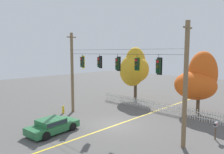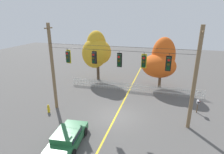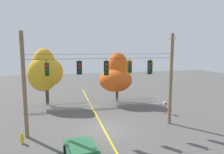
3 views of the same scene
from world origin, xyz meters
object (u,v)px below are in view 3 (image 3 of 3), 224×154
Objects in this scene: traffic_signal_eastbound_side at (47,70)px; traffic_signal_northbound_secondary at (150,67)px; roadside_mailbox at (165,104)px; traffic_signal_northbound_primary at (79,68)px; autumn_maple_near_fence at (45,71)px; autumn_maple_mid at (117,76)px; fire_hydrant at (22,138)px; parked_car at (83,153)px; traffic_signal_westbound_side at (130,67)px; traffic_signal_southbound_primary at (107,68)px.

traffic_signal_northbound_secondary is at bearing -0.00° from traffic_signal_eastbound_side.
traffic_signal_northbound_primary is at bearing -163.04° from roadside_mailbox.
traffic_signal_northbound_primary is 9.88m from autumn_maple_near_fence.
traffic_signal_northbound_primary reaches higher than roadside_mailbox.
autumn_maple_near_fence is at bearing 176.49° from autumn_maple_mid.
fire_hydrant is (-10.63, -1.09, -4.93)m from traffic_signal_northbound_secondary.
traffic_signal_northbound_primary is at bearing -122.26° from autumn_maple_mid.
roadside_mailbox reaches higher than parked_car.
roadside_mailbox is (9.65, 7.59, 0.45)m from parked_car.
fire_hydrant is (-1.92, -1.09, -4.96)m from traffic_signal_eastbound_side.
traffic_signal_southbound_primary is at bearing 179.99° from traffic_signal_westbound_side.
autumn_maple_near_fence is (-3.31, 9.23, -1.21)m from traffic_signal_northbound_primary.
fire_hydrant is at bearing -172.91° from traffic_signal_westbound_side.
traffic_signal_northbound_secondary is at bearing 36.02° from parked_car.
traffic_signal_northbound_secondary is (3.95, 0.00, -0.02)m from traffic_signal_southbound_primary.
autumn_maple_near_fence is at bearing 135.84° from traffic_signal_northbound_secondary.
traffic_signal_westbound_side is 0.93× the size of traffic_signal_northbound_secondary.
autumn_maple_mid is (1.20, 8.69, -1.96)m from traffic_signal_westbound_side.
traffic_signal_westbound_side is 0.21× the size of autumn_maple_mid.
autumn_maple_mid is (-0.71, 8.69, -1.89)m from traffic_signal_northbound_secondary.
traffic_signal_southbound_primary is 8.39m from fire_hydrant.
traffic_signal_northbound_primary and traffic_signal_westbound_side have the same top height.
parked_car is at bearing -65.37° from traffic_signal_eastbound_side.
traffic_signal_northbound_primary is 0.91× the size of traffic_signal_southbound_primary.
traffic_signal_northbound_secondary is at bearing 0.00° from traffic_signal_southbound_primary.
traffic_signal_eastbound_side is at bearing 179.98° from traffic_signal_northbound_primary.
parked_car is (2.97, -13.98, -3.61)m from autumn_maple_near_fence.
fire_hydrant is (-1.13, -10.31, -3.82)m from autumn_maple_near_fence.
autumn_maple_near_fence reaches higher than traffic_signal_eastbound_side.
autumn_maple_mid is 7.38m from roadside_mailbox.
traffic_signal_northbound_primary is 0.96× the size of traffic_signal_westbound_side.
traffic_signal_southbound_primary reaches higher than roadside_mailbox.
traffic_signal_southbound_primary is (2.25, 0.00, -0.08)m from traffic_signal_northbound_primary.
roadside_mailbox is at bearing 38.19° from parked_car.
traffic_signal_northbound_secondary reaches higher than roadside_mailbox.
autumn_maple_mid is at bearing 82.13° from traffic_signal_westbound_side.
traffic_signal_northbound_primary is at bearing -179.99° from traffic_signal_westbound_side.
autumn_maple_mid is 7.99× the size of fire_hydrant.
traffic_signal_eastbound_side is 0.98× the size of traffic_signal_northbound_secondary.
autumn_maple_near_fence reaches higher than fire_hydrant.
traffic_signal_northbound_primary reaches higher than parked_car.
traffic_signal_westbound_side and traffic_signal_northbound_secondary have the same top height.
autumn_maple_near_fence is 14.49m from roadside_mailbox.
traffic_signal_westbound_side is 1.05× the size of roadside_mailbox.
traffic_signal_northbound_primary is 10.67m from roadside_mailbox.
traffic_signal_northbound_primary is 6.79m from fire_hydrant.
roadside_mailbox is at bearing 16.96° from traffic_signal_northbound_primary.
traffic_signal_eastbound_side is at bearing -132.64° from autumn_maple_mid.
traffic_signal_westbound_side reaches higher than fire_hydrant.
autumn_maple_mid is (8.00, 8.69, -1.93)m from traffic_signal_eastbound_side.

